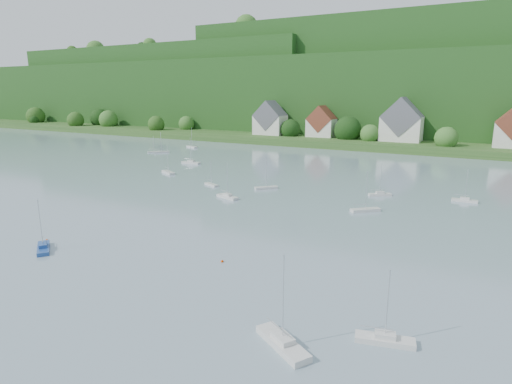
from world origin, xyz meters
TOP-DOWN VIEW (x-y plane):
  - far_shore_strip at (0.00, 200.00)m, footprint 600.00×60.00m
  - forested_ridge at (0.39, 268.57)m, footprint 620.00×181.22m
  - village_building_0 at (-55.00, 187.00)m, footprint 14.00×10.40m
  - village_building_1 at (-30.00, 189.00)m, footprint 12.00×9.36m
  - village_building_2 at (5.00, 188.00)m, footprint 16.00×11.44m
  - near_sailboat_1 at (-20.17, 41.52)m, footprint 5.61×4.78m
  - near_sailboat_3 at (29.98, 41.24)m, footprint 5.72×2.75m
  - near_sailboat_4 at (21.74, 36.07)m, footprint 6.74×5.21m
  - mooring_buoy_3 at (5.84, 50.40)m, footprint 0.40×0.40m
  - mooring_buoy_5 at (-23.21, 44.29)m, footprint 0.45×0.45m
  - far_sailboat_cluster at (6.17, 112.45)m, footprint 190.03×70.39m

SIDE VIEW (x-z plane):
  - mooring_buoy_3 at x=5.84m, z-range -0.20..0.20m
  - mooring_buoy_5 at x=-23.21m, z-range -0.23..0.23m
  - far_sailboat_cluster at x=6.17m, z-range -3.98..4.73m
  - near_sailboat_3 at x=29.98m, z-range -3.30..4.14m
  - near_sailboat_1 at x=-20.17m, z-range -3.49..4.34m
  - near_sailboat_4 at x=21.74m, z-range -4.10..5.03m
  - far_shore_strip at x=0.00m, z-range 0.00..3.00m
  - village_building_1 at x=-30.00m, z-range 1.75..15.75m
  - village_building_0 at x=-55.00m, z-range 1.51..17.51m
  - village_building_2 at x=5.00m, z-range 1.27..19.27m
  - forested_ridge at x=0.39m, z-range -12.06..57.83m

